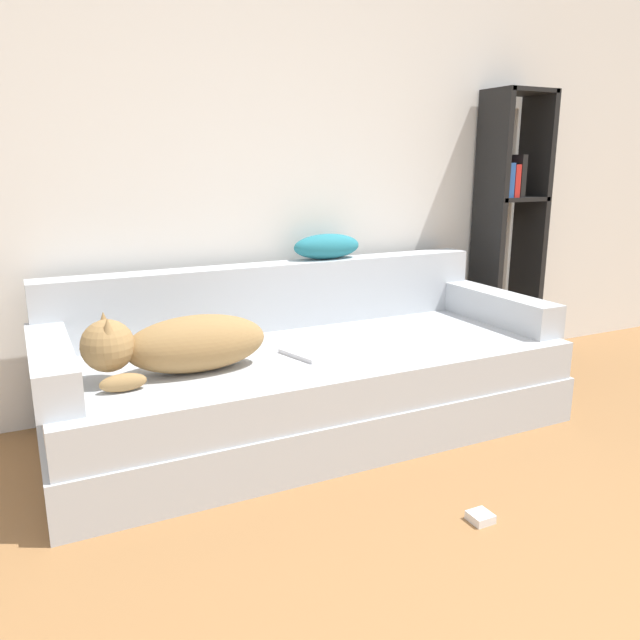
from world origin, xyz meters
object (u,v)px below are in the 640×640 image
at_px(couch, 311,389).
at_px(laptop, 324,349).
at_px(throw_pillow, 327,246).
at_px(dog, 177,344).
at_px(power_adapter, 480,517).
at_px(bookshelf, 510,216).

height_order(couch, laptop, laptop).
bearing_deg(throw_pillow, dog, -150.68).
xyz_separation_m(dog, throw_pillow, (0.90, 0.51, 0.27)).
bearing_deg(couch, laptop, -59.27).
xyz_separation_m(dog, laptop, (0.65, 0.02, -0.11)).
distance_m(dog, laptop, 0.66).
relative_size(dog, throw_pillow, 1.96).
bearing_deg(laptop, power_adapter, -96.33).
height_order(couch, power_adapter, couch).
height_order(dog, laptop, dog).
height_order(dog, power_adapter, dog).
bearing_deg(bookshelf, laptop, -162.00).
bearing_deg(throw_pillow, bookshelf, -0.69).
bearing_deg(dog, couch, 7.95).
relative_size(couch, laptop, 5.83).
bearing_deg(laptop, bookshelf, 2.08).
relative_size(bookshelf, power_adapter, 21.10).
distance_m(bookshelf, power_adapter, 2.07).
xyz_separation_m(couch, dog, (-0.61, -0.09, 0.31)).
relative_size(laptop, throw_pillow, 1.07).
relative_size(couch, power_adapter, 30.33).
xyz_separation_m(bookshelf, power_adapter, (-1.30, -1.36, -0.86)).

